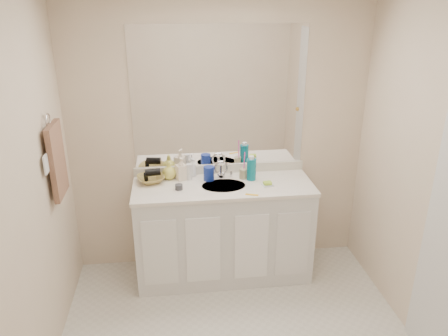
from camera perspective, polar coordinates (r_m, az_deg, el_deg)
name	(u,v)px	position (r m, az deg, el deg)	size (l,w,h in m)	color
wall_back	(219,138)	(3.83, -0.60, 3.89)	(2.60, 0.02, 2.40)	beige
wall_left	(18,218)	(2.75, -25.32, -5.87)	(0.02, 2.60, 2.40)	beige
wall_right	(446,193)	(3.11, 26.99, -2.97)	(0.02, 2.60, 2.40)	beige
vanity_cabinet	(223,231)	(3.89, -0.09, -8.29)	(1.50, 0.55, 0.85)	silver
countertop	(223,186)	(3.69, -0.10, -2.38)	(1.52, 0.57, 0.03)	white
backsplash	(220,169)	(3.91, -0.56, -0.09)	(1.52, 0.03, 0.08)	silver
sink_basin	(224,187)	(3.67, -0.06, -2.46)	(0.37, 0.37, 0.02)	beige
faucet	(221,171)	(3.81, -0.39, -0.44)	(0.02, 0.02, 0.11)	silver
mirror	(219,98)	(3.73, -0.62, 9.13)	(1.48, 0.01, 1.20)	white
blue_mug	(209,173)	(3.75, -2.00, -0.71)	(0.09, 0.09, 0.12)	navy
tan_cup	(243,174)	(3.80, 2.49, -0.75)	(0.06, 0.06, 0.09)	tan
toothbrush	(244,162)	(3.76, 2.67, 0.76)	(0.01, 0.01, 0.19)	#FF43B9
mouthwash_bottle	(251,169)	(3.76, 3.60, -0.17)	(0.08, 0.08, 0.19)	#0A7183
soap_dish	(267,185)	(3.68, 5.69, -2.24)	(0.09, 0.07, 0.01)	white
green_soap	(267,183)	(3.67, 5.70, -1.96)	(0.07, 0.05, 0.02)	#ABD834
orange_comb	(252,195)	(3.51, 3.67, -3.50)	(0.10, 0.02, 0.00)	yellow
dark_jar	(179,187)	(3.61, -5.92, -2.48)	(0.06, 0.06, 0.04)	#313237
extra_white_bottle	(189,172)	(3.77, -4.60, -0.51)	(0.05, 0.05, 0.14)	white
soap_bottle_white	(192,167)	(3.83, -4.15, 0.09)	(0.06, 0.07, 0.17)	white
soap_bottle_cream	(181,169)	(3.77, -5.60, -0.08)	(0.09, 0.09, 0.20)	#F9E6CB
soap_bottle_yellow	(169,170)	(3.80, -7.19, -0.30)	(0.12, 0.12, 0.16)	#D8D154
wicker_basket	(151,179)	(3.77, -9.53, -1.43)	(0.23, 0.23, 0.06)	olive
hair_dryer	(153,172)	(3.75, -9.29, -0.55)	(0.06, 0.06, 0.13)	black
towel_ring	(48,121)	(3.31, -22.00, 5.74)	(0.11, 0.11, 0.01)	silver
hand_towel	(57,161)	(3.40, -20.97, 0.91)	(0.04, 0.32, 0.55)	brown
switch_plate	(46,164)	(3.21, -22.23, 0.46)	(0.01, 0.09, 0.13)	white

